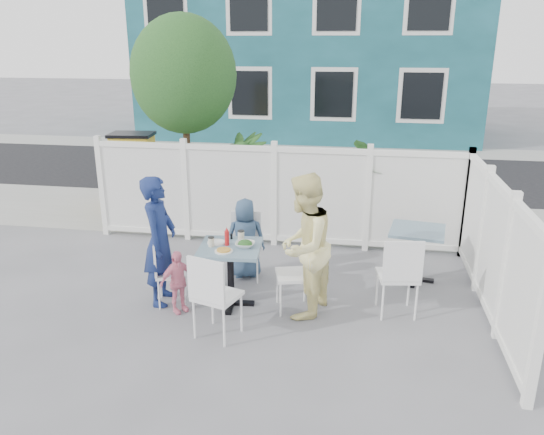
% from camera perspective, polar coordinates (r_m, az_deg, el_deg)
% --- Properties ---
extents(ground, '(80.00, 80.00, 0.00)m').
position_cam_1_polar(ground, '(6.49, -4.19, -10.40)').
color(ground, slate).
extents(near_sidewalk, '(24.00, 2.60, 0.01)m').
position_cam_1_polar(near_sidewalk, '(9.92, 0.99, 0.08)').
color(near_sidewalk, gray).
rests_on(near_sidewalk, ground).
extents(street, '(24.00, 5.00, 0.01)m').
position_cam_1_polar(street, '(13.46, 3.39, 4.95)').
color(street, black).
rests_on(street, ground).
extents(far_sidewalk, '(24.00, 1.60, 0.01)m').
position_cam_1_polar(far_sidewalk, '(16.47, 4.61, 7.41)').
color(far_sidewalk, gray).
rests_on(far_sidewalk, ground).
extents(building, '(11.00, 6.00, 6.00)m').
position_cam_1_polar(building, '(19.60, 4.27, 17.98)').
color(building, '#194C53').
rests_on(building, ground).
extents(fence_back, '(5.86, 0.08, 1.60)m').
position_cam_1_polar(fence_back, '(8.36, 0.24, 2.14)').
color(fence_back, white).
rests_on(fence_back, ground).
extents(fence_right, '(0.08, 3.66, 1.60)m').
position_cam_1_polar(fence_right, '(6.74, 22.67, -3.41)').
color(fence_right, white).
rests_on(fence_right, ground).
extents(tree, '(1.80, 1.62, 3.59)m').
position_cam_1_polar(tree, '(9.33, -9.51, 14.89)').
color(tree, '#382316').
rests_on(tree, ground).
extents(utility_cabinet, '(0.81, 0.62, 1.41)m').
position_cam_1_polar(utility_cabinet, '(10.74, -14.57, 4.77)').
color(utility_cabinet, gold).
rests_on(utility_cabinet, ground).
extents(potted_shrub_a, '(1.29, 1.29, 1.66)m').
position_cam_1_polar(potted_shrub_a, '(9.13, -3.30, 3.84)').
color(potted_shrub_a, '#1C441B').
rests_on(potted_shrub_a, ground).
extents(potted_shrub_b, '(1.43, 1.59, 1.60)m').
position_cam_1_polar(potted_shrub_b, '(8.84, 12.57, 2.71)').
color(potted_shrub_b, '#1C441B').
rests_on(potted_shrub_b, ground).
extents(main_table, '(0.79, 0.79, 0.78)m').
position_cam_1_polar(main_table, '(6.48, -4.51, -4.56)').
color(main_table, slate).
rests_on(main_table, ground).
extents(spare_table, '(0.80, 0.80, 0.74)m').
position_cam_1_polar(spare_table, '(7.39, 15.29, -2.44)').
color(spare_table, slate).
rests_on(spare_table, ground).
extents(chair_left, '(0.46, 0.47, 0.83)m').
position_cam_1_polar(chair_left, '(6.67, -11.43, -5.26)').
color(chair_left, white).
rests_on(chair_left, ground).
extents(chair_right, '(0.50, 0.52, 0.93)m').
position_cam_1_polar(chair_right, '(6.39, 3.03, -5.44)').
color(chair_right, white).
rests_on(chair_right, ground).
extents(chair_back, '(0.46, 0.45, 0.91)m').
position_cam_1_polar(chair_back, '(7.29, -2.86, -2.45)').
color(chair_back, white).
rests_on(chair_back, ground).
extents(chair_near, '(0.56, 0.55, 0.99)m').
position_cam_1_polar(chair_near, '(5.78, -6.40, -7.87)').
color(chair_near, white).
rests_on(chair_near, ground).
extents(chair_spare, '(0.52, 0.51, 1.00)m').
position_cam_1_polar(chair_spare, '(6.36, 13.58, -5.67)').
color(chair_spare, white).
rests_on(chair_spare, ground).
extents(man, '(0.42, 0.61, 1.62)m').
position_cam_1_polar(man, '(6.61, -11.98, -2.47)').
color(man, navy).
rests_on(man, ground).
extents(woman, '(0.85, 0.98, 1.73)m').
position_cam_1_polar(woman, '(6.17, 3.43, -3.10)').
color(woman, '#F9E553').
rests_on(woman, ground).
extents(boy, '(0.62, 0.48, 1.12)m').
position_cam_1_polar(boy, '(7.28, -2.87, -2.26)').
color(boy, navy).
rests_on(boy, ground).
extents(toddler, '(0.45, 0.47, 0.79)m').
position_cam_1_polar(toddler, '(6.48, -10.13, -6.82)').
color(toddler, pink).
rests_on(toddler, ground).
extents(plate_main, '(0.22, 0.22, 0.01)m').
position_cam_1_polar(plate_main, '(6.26, -5.22, -3.62)').
color(plate_main, white).
rests_on(plate_main, main_table).
extents(plate_side, '(0.23, 0.23, 0.02)m').
position_cam_1_polar(plate_side, '(6.53, -6.00, -2.68)').
color(plate_side, white).
rests_on(plate_side, main_table).
extents(salad_bowl, '(0.23, 0.23, 0.06)m').
position_cam_1_polar(salad_bowl, '(6.38, -2.92, -2.92)').
color(salad_bowl, white).
rests_on(salad_bowl, main_table).
extents(coffee_cup_a, '(0.07, 0.07, 0.11)m').
position_cam_1_polar(coffee_cup_a, '(6.42, -6.55, -2.65)').
color(coffee_cup_a, beige).
rests_on(coffee_cup_a, main_table).
extents(coffee_cup_b, '(0.08, 0.08, 0.12)m').
position_cam_1_polar(coffee_cup_b, '(6.57, -3.35, -2.00)').
color(coffee_cup_b, beige).
rests_on(coffee_cup_b, main_table).
extents(ketchup_bottle, '(0.06, 0.06, 0.18)m').
position_cam_1_polar(ketchup_bottle, '(6.43, -4.87, -2.23)').
color(ketchup_bottle, '#B51517').
rests_on(ketchup_bottle, main_table).
extents(salt_shaker, '(0.03, 0.03, 0.07)m').
position_cam_1_polar(salt_shaker, '(6.61, -4.80, -2.13)').
color(salt_shaker, white).
rests_on(salt_shaker, main_table).
extents(pepper_shaker, '(0.03, 0.03, 0.07)m').
position_cam_1_polar(pepper_shaker, '(6.64, -4.39, -2.03)').
color(pepper_shaker, black).
rests_on(pepper_shaker, main_table).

